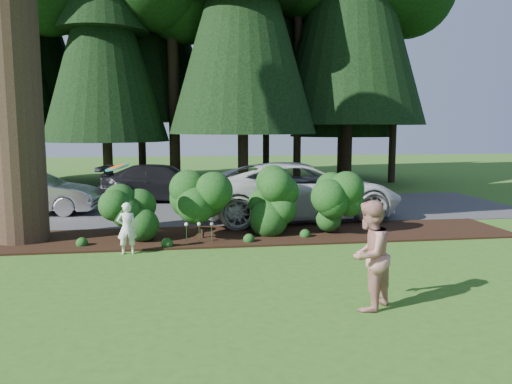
{
  "coord_description": "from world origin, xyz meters",
  "views": [
    {
      "loc": [
        -0.67,
        -9.41,
        2.82
      ],
      "look_at": [
        1.04,
        2.15,
        1.3
      ],
      "focal_mm": 35.0,
      "sensor_mm": 36.0,
      "label": 1
    }
  ],
  "objects": [
    {
      "name": "car_white_suv",
      "position": [
        2.84,
        5.35,
        0.9
      ],
      "size": [
        6.47,
        3.41,
        1.73
      ],
      "primitive_type": "imported",
      "rotation": [
        0.0,
        0.0,
        1.66
      ],
      "color": "silver",
      "rests_on": "driveway"
    },
    {
      "name": "shrub_row",
      "position": [
        0.77,
        3.14,
        0.81
      ],
      "size": [
        6.53,
        1.6,
        1.61
      ],
      "color": "#123C12",
      "rests_on": "ground"
    },
    {
      "name": "driveway",
      "position": [
        0.0,
        7.5,
        0.01
      ],
      "size": [
        22.0,
        6.0,
        0.03
      ],
      "primitive_type": "cube",
      "color": "#38383A",
      "rests_on": "ground"
    },
    {
      "name": "frisbee",
      "position": [
        -2.08,
        1.79,
        1.95
      ],
      "size": [
        0.53,
        0.53,
        0.2
      ],
      "color": "#157278",
      "rests_on": "ground"
    },
    {
      "name": "car_silver_wagon",
      "position": [
        -5.46,
        7.43,
        0.7
      ],
      "size": [
        4.19,
        1.76,
        1.35
      ],
      "primitive_type": "imported",
      "rotation": [
        0.0,
        0.0,
        1.49
      ],
      "color": "#A9A9AD",
      "rests_on": "driveway"
    },
    {
      "name": "mulch_bed",
      "position": [
        0.0,
        3.25,
        0.03
      ],
      "size": [
        16.0,
        2.5,
        0.05
      ],
      "primitive_type": "cube",
      "color": "black",
      "rests_on": "ground"
    },
    {
      "name": "adult",
      "position": [
        2.16,
        -2.24,
        0.86
      ],
      "size": [
        1.05,
        1.04,
        1.71
      ],
      "primitive_type": "imported",
      "rotation": [
        0.0,
        0.0,
        3.9
      ],
      "color": "#A82616",
      "rests_on": "ground"
    },
    {
      "name": "car_dark_suv",
      "position": [
        -1.38,
        9.8,
        0.72
      ],
      "size": [
        4.96,
        2.48,
        1.38
      ],
      "primitive_type": "imported",
      "rotation": [
        0.0,
        0.0,
        1.45
      ],
      "color": "black",
      "rests_on": "driveway"
    },
    {
      "name": "lily_cluster",
      "position": [
        -0.3,
        2.4,
        0.5
      ],
      "size": [
        0.69,
        0.09,
        0.57
      ],
      "color": "#123C12",
      "rests_on": "ground"
    },
    {
      "name": "child",
      "position": [
        -1.92,
        1.8,
        0.59
      ],
      "size": [
        0.45,
        0.32,
        1.17
      ],
      "primitive_type": "imported",
      "rotation": [
        0.0,
        0.0,
        3.24
      ],
      "color": "white",
      "rests_on": "ground"
    },
    {
      "name": "ground",
      "position": [
        0.0,
        0.0,
        0.0
      ],
      "size": [
        80.0,
        80.0,
        0.0
      ],
      "primitive_type": "plane",
      "color": "#2E5C1A",
      "rests_on": "ground"
    }
  ]
}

